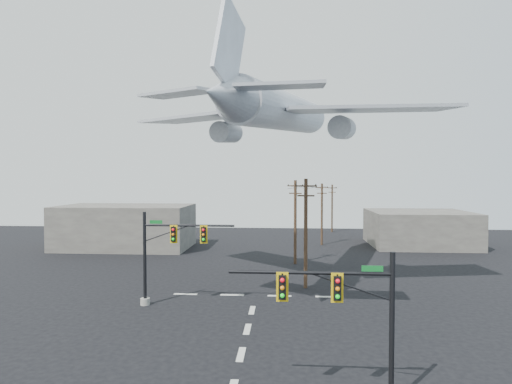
# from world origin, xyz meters

# --- Properties ---
(ground) EXTENTS (120.00, 120.00, 0.00)m
(ground) POSITION_xyz_m (0.00, 0.00, 0.00)
(ground) COLOR black
(ground) RESTS_ON ground
(lane_markings) EXTENTS (14.00, 21.20, 0.01)m
(lane_markings) POSITION_xyz_m (0.00, 5.33, 0.01)
(lane_markings) COLOR beige
(lane_markings) RESTS_ON ground
(signal_mast_near) EXTENTS (7.47, 0.74, 6.75)m
(signal_mast_near) POSITION_xyz_m (5.51, -4.94, 3.67)
(signal_mast_near) COLOR gray
(signal_mast_near) RESTS_ON ground
(signal_mast_far) EXTENTS (7.39, 0.80, 7.29)m
(signal_mast_far) POSITION_xyz_m (-6.91, 8.75, 3.93)
(signal_mast_far) COLOR gray
(signal_mast_far) RESTS_ON ground
(utility_pole_a) EXTENTS (1.97, 0.33, 9.84)m
(utility_pole_a) POSITION_xyz_m (4.30, 14.78, 5.15)
(utility_pole_a) COLOR #48301F
(utility_pole_a) RESTS_ON ground
(utility_pole_b) EXTENTS (1.84, 0.89, 9.63)m
(utility_pole_b) POSITION_xyz_m (3.62, 25.47, 5.04)
(utility_pole_b) COLOR #48301F
(utility_pole_b) RESTS_ON ground
(utility_pole_c) EXTENTS (1.84, 0.51, 9.06)m
(utility_pole_c) POSITION_xyz_m (7.83, 39.44, 4.74)
(utility_pole_c) COLOR #48301F
(utility_pole_c) RESTS_ON ground
(utility_pole_d) EXTENTS (1.70, 0.77, 8.63)m
(utility_pole_d) POSITION_xyz_m (10.95, 54.50, 4.52)
(utility_pole_d) COLOR #48301F
(utility_pole_d) RESTS_ON ground
(power_lines) EXTENTS (9.02, 39.72, 0.88)m
(power_lines) POSITION_xyz_m (6.65, 34.70, 8.58)
(power_lines) COLOR black
(airliner) EXTENTS (29.70, 31.97, 8.53)m
(airliner) POSITION_xyz_m (2.22, 16.18, 15.99)
(airliner) COLOR #B4BAC1
(building_left) EXTENTS (18.00, 10.00, 6.00)m
(building_left) POSITION_xyz_m (-20.00, 35.00, 3.00)
(building_left) COLOR slate
(building_left) RESTS_ON ground
(building_right) EXTENTS (14.00, 12.00, 5.00)m
(building_right) POSITION_xyz_m (22.00, 40.00, 2.50)
(building_right) COLOR slate
(building_right) RESTS_ON ground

